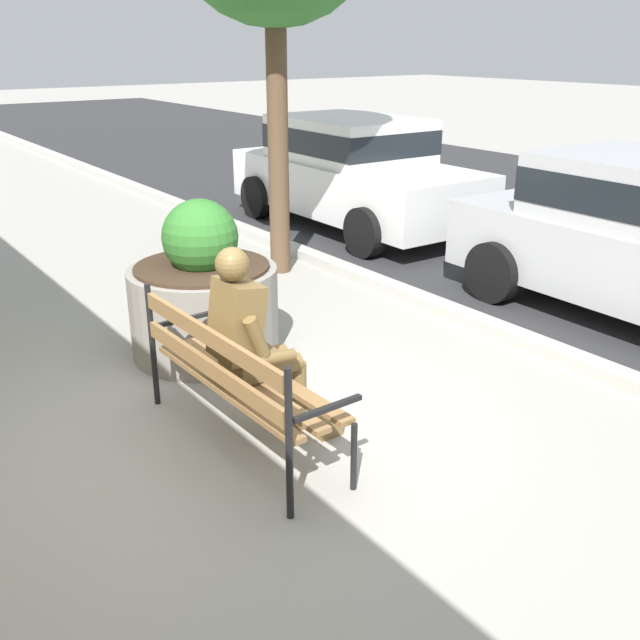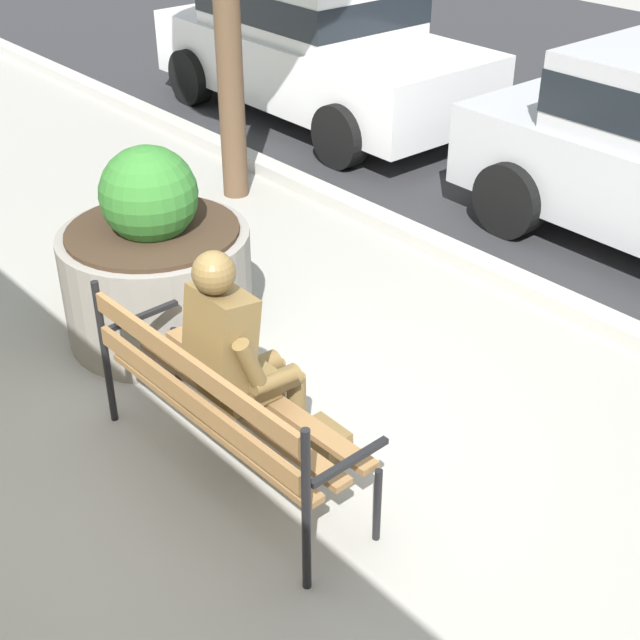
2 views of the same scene
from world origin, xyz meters
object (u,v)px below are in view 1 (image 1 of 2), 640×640
at_px(bronze_statue_seated, 258,346).
at_px(concrete_planter, 204,298).
at_px(parked_car_white, 352,169).
at_px(park_bench, 232,373).

relative_size(bronze_statue_seated, concrete_planter, 1.01).
bearing_deg(bronze_statue_seated, concrete_planter, 166.24).
bearing_deg(bronze_statue_seated, parked_car_white, 135.82).
distance_m(park_bench, concrete_planter, 1.64).
distance_m(park_bench, parked_car_white, 6.29).
height_order(bronze_statue_seated, concrete_planter, bronze_statue_seated).
bearing_deg(park_bench, concrete_planter, 159.21).
bearing_deg(concrete_planter, park_bench, -20.79).
distance_m(bronze_statue_seated, parked_car_white, 6.12).
bearing_deg(bronze_statue_seated, park_bench, -82.96).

